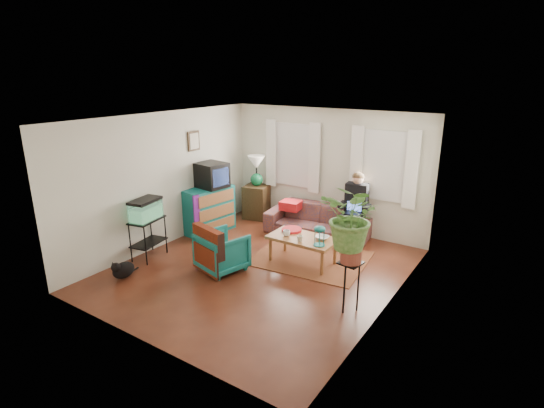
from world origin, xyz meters
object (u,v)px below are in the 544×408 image
Objects in this scene: aquarium_stand at (148,239)px; armchair at (222,249)px; plant_stand at (349,286)px; coffee_table at (302,250)px; sofa at (318,216)px; dresser at (208,210)px; side_table at (257,202)px.

armchair is at bearing 3.12° from aquarium_stand.
coffee_table is at bearing 143.06° from plant_stand.
plant_stand is at bearing -36.81° from coffee_table.
sofa is at bearing -89.39° from armchair.
dresser is at bearing 161.37° from plant_stand.
sofa reaches higher than armchair.
armchair is 1.00× the size of plant_stand.
side_table is 1.04× the size of armchair.
plant_stand is (2.36, -0.01, 0.00)m from armchair.
side_table is 2.66m from coffee_table.
coffee_table is at bearing 17.84° from aquarium_stand.
coffee_table is at bearing 1.19° from dresser.
dresser reaches higher than plant_stand.
sofa is at bearing 36.14° from dresser.
coffee_table is at bearing -36.64° from side_table.
side_table is 1.04× the size of aquarium_stand.
sofa is 1.72m from side_table.
plant_stand reaches higher than aquarium_stand.
sofa is 1.46m from coffee_table.
dresser is 1.64m from aquarium_stand.
dresser reaches higher than armchair.
dresser is 0.90× the size of coffee_table.
side_table is 0.65× the size of coffee_table.
dresser is 1.44× the size of plant_stand.
coffee_table is at bearing -121.10° from armchair.
dresser is at bearing 78.76° from aquarium_stand.
sofa is at bearing 42.34° from aquarium_stand.
side_table reaches higher than plant_stand.
dresser is (-0.34, -1.31, 0.10)m from side_table.
armchair is at bearing -135.67° from coffee_table.
aquarium_stand is (-2.06, -2.75, -0.05)m from sofa.
sofa reaches higher than coffee_table.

